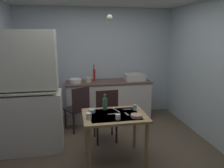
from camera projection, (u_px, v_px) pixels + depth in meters
ground_plane at (112, 155)px, 3.50m from camera, size 4.86×4.86×0.00m
wall_back at (97, 63)px, 5.11m from camera, size 3.69×0.10×2.50m
wall_right at (222, 75)px, 3.55m from camera, size 0.10×3.96×2.50m
hutch_cabinet at (29, 97)px, 3.46m from camera, size 1.00×0.49×1.98m
counter_cabinet at (108, 100)px, 4.98m from camera, size 1.89×0.64×0.87m
sink_basin at (135, 77)px, 4.97m from camera, size 0.44×0.34×0.15m
hand_pump at (94, 74)px, 4.83m from camera, size 0.05×0.27×0.39m
mixing_bowl_counter at (75, 81)px, 4.69m from camera, size 0.26×0.26×0.09m
stoneware_crock at (88, 80)px, 4.77m from camera, size 0.13×0.13×0.11m
dining_table at (115, 122)px, 3.25m from camera, size 0.94×0.71×0.74m
chair_far_side at (106, 115)px, 3.82m from camera, size 0.42×0.42×0.99m
chair_by_counter at (78, 108)px, 4.30m from camera, size 0.54×0.54×0.91m
serving_bowl_wide at (136, 116)px, 3.12m from camera, size 0.16×0.16×0.04m
soup_bowl_small at (92, 111)px, 3.30m from camera, size 0.11×0.11×0.05m
mug_dark at (89, 116)px, 3.05m from camera, size 0.08×0.08×0.09m
teacup_cream at (135, 107)px, 3.40m from camera, size 0.06×0.06×0.09m
teacup_mint at (118, 117)px, 3.03m from camera, size 0.07×0.07×0.08m
glass_bottle at (105, 103)px, 3.42m from camera, size 0.07×0.07×0.25m
table_knife at (116, 110)px, 3.39m from camera, size 0.08×0.19×0.00m
teaspoon_near_bowl at (127, 114)px, 3.24m from camera, size 0.04×0.13×0.00m
teaspoon_by_cup at (127, 109)px, 3.44m from camera, size 0.15×0.03×0.00m
serving_spoon at (112, 114)px, 3.24m from camera, size 0.13×0.03×0.00m
pendant_bulb at (110, 17)px, 3.03m from camera, size 0.08×0.08×0.08m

